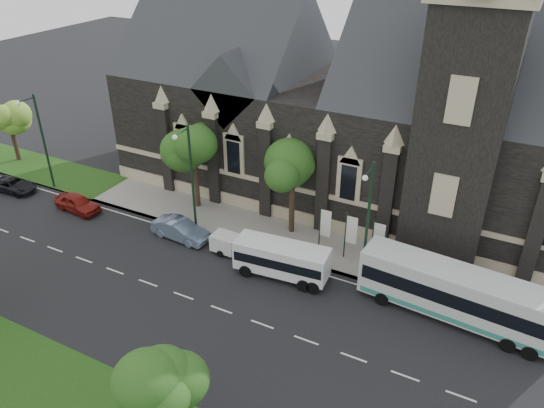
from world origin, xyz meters
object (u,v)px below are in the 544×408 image
Objects in this scene: tree_walk_right at (296,166)px; banner_flag_right at (376,239)px; tour_coach at (456,293)px; shuttle_bus at (282,258)px; tree_park_east at (164,377)px; box_trailer at (225,242)px; banner_flag_center at (349,232)px; sedan at (180,230)px; tree_walk_far at (11,118)px; street_lamp_mid at (190,174)px; street_lamp_far at (41,137)px; car_far_red at (77,203)px; car_far_black at (14,185)px; tree_walk_left at (197,146)px; banner_flag_left at (323,226)px; street_lamp_near at (367,217)px.

tree_walk_right reaches higher than banner_flag_right.
shuttle_bus is (-11.44, -1.12, -0.41)m from tour_coach.
tree_park_east reaches higher than box_trailer.
banner_flag_center is 9.24m from box_trailer.
tour_coach is at bearing -85.66° from sedan.
box_trailer is 4.15m from sedan.
banner_flag_center is at bearing 44.07° from shuttle_bus.
tree_walk_far is 1.57× the size of banner_flag_right.
banner_flag_right is 15.10m from sedan.
tree_walk_far is 1.57× the size of banner_flag_center.
street_lamp_mid and street_lamp_far have the same top height.
box_trailer is at bearing -162.62° from banner_flag_right.
car_far_black is (-7.94, -0.04, -0.13)m from car_far_red.
tour_coach is 31.12m from car_far_red.
tree_walk_left is 8.94m from box_trailer.
banner_flag_left is (34.11, -1.18, -2.24)m from tree_walk_far.
banner_flag_left is at bearing 180.00° from banner_flag_right.
street_lamp_far reaches higher than tree_walk_far.
box_trailer is at bearing -172.30° from street_lamp_near.
sedan is (-9.25, 0.70, -0.70)m from shuttle_bus.
car_far_red reaches higher than car_far_black.
banner_flag_left is at bearing -87.05° from car_far_black.
tree_walk_left is 1.74× the size of car_far_red.
tree_park_east reaches higher than banner_flag_right.
banner_flag_center is at bearing 131.93° from street_lamp_near.
car_far_black is (-31.00, -3.85, -1.77)m from banner_flag_center.
tree_walk_far is (-22.03, -0.53, -1.12)m from tree_walk_left.
box_trailer is (-6.50, -3.29, -1.53)m from banner_flag_left.
tour_coach is 4.29× the size of box_trailer.
tree_walk_far is at bearing 158.50° from street_lamp_far.
street_lamp_mid reaches higher than banner_flag_left.
street_lamp_far is at bearing 180.00° from street_lamp_mid.
banner_flag_center is 5.31m from shuttle_bus.
tree_walk_far is 0.70× the size of street_lamp_mid.
shuttle_bus is (-1.30, 14.35, -3.13)m from tree_park_east.
car_far_red is at bearing -175.62° from street_lamp_near.
banner_flag_center is at bearing 83.43° from tree_park_east.
banner_flag_center and banner_flag_right have the same top height.
car_far_black is at bearing -173.35° from banner_flag_right.
box_trailer is at bearing -9.18° from tree_walk_far.
banner_flag_left reaches higher than box_trailer.
tree_walk_right is 10.37m from sedan.
tree_park_east is at bearing -118.47° from tour_coach.
street_lamp_far is 25.23m from shuttle_bus.
tree_walk_right is at bearing 26.65° from street_lamp_mid.
street_lamp_near is 2.05× the size of car_far_red.
tree_walk_left is at bearing 171.98° from banner_flag_left.
tree_walk_left is 1.91× the size of banner_flag_left.
tree_walk_far is (-31.04, -0.54, -1.20)m from tree_walk_right.
sedan is (-0.37, -1.37, -4.32)m from street_lamp_mid.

